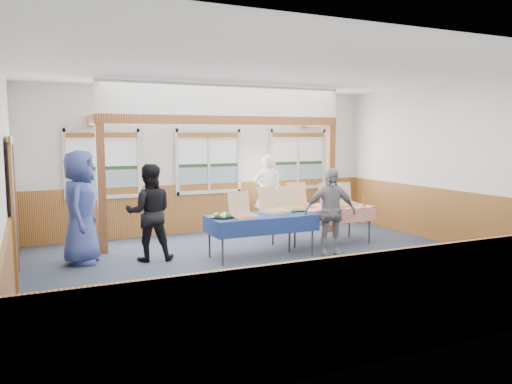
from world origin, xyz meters
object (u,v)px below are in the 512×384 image
(table_left, at_px, (261,218))
(woman_white, at_px, (268,193))
(man_blue, at_px, (80,207))
(person_grey, at_px, (330,212))
(table_right, at_px, (322,209))
(woman_black, at_px, (149,212))

(table_left, xyz_separation_m, woman_white, (1.16, 2.09, 0.17))
(woman_white, distance_m, man_blue, 4.35)
(woman_white, xyz_separation_m, person_grey, (0.00, -2.56, -0.07))
(table_right, relative_size, woman_white, 1.26)
(table_right, height_order, woman_white, woman_white)
(table_right, relative_size, person_grey, 1.37)
(woman_white, bearing_deg, table_left, 80.96)
(table_right, relative_size, woman_black, 1.30)
(table_left, bearing_deg, woman_black, 166.45)
(table_right, distance_m, person_grey, 0.98)
(table_left, relative_size, woman_white, 1.13)
(table_right, height_order, person_grey, person_grey)
(woman_white, bearing_deg, woman_black, 46.52)
(woman_white, relative_size, person_grey, 1.09)
(table_left, xyz_separation_m, man_blue, (-3.01, 0.84, 0.27))
(table_left, bearing_deg, woman_white, 63.84)
(table_left, height_order, woman_black, woman_black)
(table_right, relative_size, man_blue, 1.14)
(woman_white, relative_size, woman_black, 1.03)
(man_blue, bearing_deg, woman_white, -56.24)
(man_blue, bearing_deg, table_left, -88.46)
(woman_black, xyz_separation_m, person_grey, (3.06, -1.03, -0.04))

